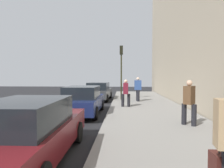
% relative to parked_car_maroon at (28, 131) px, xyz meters
% --- Properties ---
extents(ground_plane, '(56.00, 56.00, 0.00)m').
position_rel_parked_car_maroon_xyz_m(ground_plane, '(6.70, -0.39, -0.76)').
color(ground_plane, black).
extents(sidewalk, '(28.00, 4.60, 0.15)m').
position_rel_parked_car_maroon_xyz_m(sidewalk, '(6.70, -3.69, -0.68)').
color(sidewalk, gray).
rests_on(sidewalk, ground).
extents(lane_stripe_centre, '(28.00, 0.14, 0.01)m').
position_rel_parked_car_maroon_xyz_m(lane_stripe_centre, '(6.70, 2.81, -0.76)').
color(lane_stripe_centre, gold).
rests_on(lane_stripe_centre, ground).
extents(parked_car_maroon, '(4.76, 1.96, 1.51)m').
position_rel_parked_car_maroon_xyz_m(parked_car_maroon, '(0.00, 0.00, 0.00)').
color(parked_car_maroon, black).
rests_on(parked_car_maroon, ground).
extents(parked_car_navy, '(4.59, 1.91, 1.51)m').
position_rel_parked_car_maroon_xyz_m(parked_car_navy, '(6.12, -0.07, -0.00)').
color(parked_car_navy, black).
rests_on(parked_car_navy, ground).
extents(parked_car_charcoal, '(4.59, 2.03, 1.51)m').
position_rel_parked_car_maroon_xyz_m(parked_car_charcoal, '(12.57, -0.13, -0.00)').
color(parked_car_charcoal, black).
rests_on(parked_car_charcoal, ground).
extents(pedestrian_brown_coat, '(0.55, 0.53, 1.75)m').
position_rel_parked_car_maroon_xyz_m(pedestrian_brown_coat, '(3.38, -4.76, 0.32)').
color(pedestrian_brown_coat, black).
rests_on(pedestrian_brown_coat, sidewalk).
extents(pedestrian_burgundy_coat, '(0.47, 0.56, 1.69)m').
position_rel_parked_car_maroon_xyz_m(pedestrian_burgundy_coat, '(8.01, -2.37, 0.29)').
color(pedestrian_burgundy_coat, black).
rests_on(pedestrian_burgundy_coat, sidewalk).
extents(pedestrian_blue_coat, '(0.60, 0.52, 1.82)m').
position_rel_parked_car_maroon_xyz_m(pedestrian_blue_coat, '(10.92, -3.33, 0.36)').
color(pedestrian_blue_coat, black).
rests_on(pedestrian_blue_coat, sidewalk).
extents(traffic_light_pole, '(0.35, 0.26, 4.35)m').
position_rel_parked_car_maroon_xyz_m(traffic_light_pole, '(11.88, -2.05, 2.33)').
color(traffic_light_pole, '#2D2D19').
rests_on(traffic_light_pole, sidewalk).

